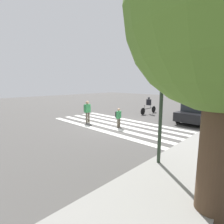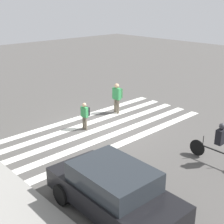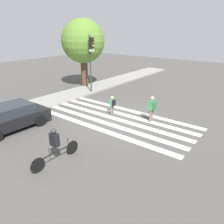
{
  "view_description": "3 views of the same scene",
  "coord_description": "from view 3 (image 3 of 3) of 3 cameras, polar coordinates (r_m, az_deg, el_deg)",
  "views": [
    {
      "loc": [
        8.75,
        8.23,
        2.9
      ],
      "look_at": [
        0.96,
        0.56,
        1.07
      ],
      "focal_mm": 28.0,
      "sensor_mm": 36.0,
      "label": 1
    },
    {
      "loc": [
        -10.1,
        8.89,
        5.66
      ],
      "look_at": [
        -0.44,
        -0.2,
        0.86
      ],
      "focal_mm": 50.0,
      "sensor_mm": 36.0,
      "label": 2
    },
    {
      "loc": [
        -10.28,
        -7.55,
        5.36
      ],
      "look_at": [
        -1.12,
        -0.51,
        0.93
      ],
      "focal_mm": 35.0,
      "sensor_mm": 36.0,
      "label": 3
    }
  ],
  "objects": [
    {
      "name": "ground_plane",
      "position": [
        13.83,
        1.15,
        -1.83
      ],
      "size": [
        60.0,
        60.0,
        0.0
      ],
      "primitive_type": "plane",
      "color": "#4C4947"
    },
    {
      "name": "street_tree",
      "position": [
        21.18,
        -7.56,
        17.77
      ],
      "size": [
        3.97,
        3.97,
        6.28
      ],
      "color": "#4C3826",
      "rests_on": "ground_plane"
    },
    {
      "name": "traffic_light",
      "position": [
        18.87,
        -5.48,
        14.99
      ],
      "size": [
        0.6,
        0.5,
        4.9
      ],
      "color": "#283828",
      "rests_on": "ground_plane"
    },
    {
      "name": "sidewalk_curb",
      "position": [
        18.0,
        -15.09,
        3.14
      ],
      "size": [
        36.0,
        2.5,
        0.14
      ],
      "color": "gray",
      "rests_on": "ground_plane"
    },
    {
      "name": "crosswalk_stripes",
      "position": [
        13.83,
        1.15,
        -1.81
      ],
      "size": [
        4.0,
        10.0,
        0.01
      ],
      "color": "silver",
      "rests_on": "ground_plane"
    },
    {
      "name": "cyclist_far_lane",
      "position": [
        9.45,
        -14.67,
        -8.22
      ],
      "size": [
        2.43,
        0.41,
        1.59
      ],
      "rotation": [
        0.0,
        0.0,
        -0.02
      ],
      "color": "black",
      "rests_on": "ground_plane"
    },
    {
      "name": "pedestrian_child_with_backpack",
      "position": [
        14.27,
        0.15,
        2.11
      ],
      "size": [
        0.36,
        0.3,
        1.27
      ],
      "rotation": [
        0.0,
        0.0,
        0.06
      ],
      "color": "#6B6051",
      "rests_on": "ground_plane"
    },
    {
      "name": "car_parked_silver_sedan",
      "position": [
        13.46,
        -24.99,
        -1.2
      ],
      "size": [
        4.17,
        2.06,
        1.43
      ],
      "rotation": [
        0.0,
        0.0,
        -0.03
      ],
      "color": "black",
      "rests_on": "ground_plane"
    },
    {
      "name": "pedestrian_adult_yellow_jacket",
      "position": [
        13.36,
        10.48,
        1.29
      ],
      "size": [
        0.45,
        0.38,
        1.6
      ],
      "rotation": [
        0.0,
        0.0,
        0.05
      ],
      "color": "#6B6051",
      "rests_on": "ground_plane"
    }
  ]
}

